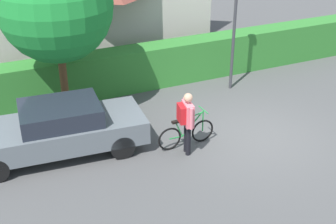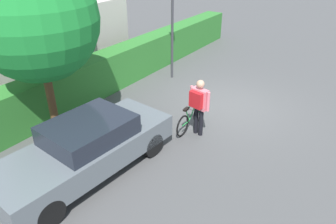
# 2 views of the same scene
# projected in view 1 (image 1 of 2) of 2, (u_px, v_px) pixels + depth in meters

# --- Properties ---
(ground_plane) EXTENTS (60.00, 60.00, 0.00)m
(ground_plane) POSITION_uv_depth(u_px,v_px,m) (257.00, 136.00, 12.74)
(ground_plane) COLOR #4B4B4B
(hedge_row) EXTENTS (14.92, 0.90, 1.43)m
(hedge_row) POSITION_uv_depth(u_px,v_px,m) (186.00, 60.00, 16.02)
(hedge_row) COLOR #2F782D
(hedge_row) RESTS_ON ground
(parked_car_near) EXTENTS (4.67, 2.10, 1.40)m
(parked_car_near) POSITION_uv_depth(u_px,v_px,m) (57.00, 129.00, 11.62)
(parked_car_near) COLOR slate
(parked_car_near) RESTS_ON ground
(bicycle) EXTENTS (1.65, 0.50, 0.99)m
(bicycle) POSITION_uv_depth(u_px,v_px,m) (186.00, 133.00, 12.13)
(bicycle) COLOR black
(bicycle) RESTS_ON ground
(person_rider) EXTENTS (0.41, 0.68, 1.72)m
(person_rider) POSITION_uv_depth(u_px,v_px,m) (186.00, 118.00, 11.48)
(person_rider) COLOR black
(person_rider) RESTS_ON ground
(street_lamp) EXTENTS (0.28, 0.28, 4.00)m
(street_lamp) POSITION_uv_depth(u_px,v_px,m) (235.00, 13.00, 14.41)
(street_lamp) COLOR #38383D
(street_lamp) RESTS_ON ground
(tree_kerbside) EXTENTS (3.19, 3.19, 4.94)m
(tree_kerbside) POSITION_uv_depth(u_px,v_px,m) (55.00, 6.00, 12.37)
(tree_kerbside) COLOR brown
(tree_kerbside) RESTS_ON ground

